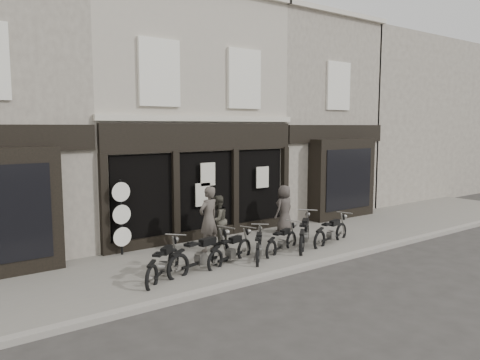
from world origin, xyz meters
TOP-DOWN VIEW (x-y plane):
  - ground_plane at (0.00, 0.00)m, footprint 90.00×90.00m
  - pavement at (0.00, 0.90)m, footprint 30.00×4.20m
  - kerb at (0.00, -1.25)m, footprint 30.00×0.25m
  - central_building at (0.00, 5.95)m, footprint 7.30×6.22m
  - neighbour_right at (6.35, 5.90)m, footprint 5.60×6.73m
  - filler_right at (14.50, 6.00)m, footprint 11.00×6.00m
  - motorcycle_0 at (-3.05, 0.10)m, footprint 1.72×1.56m
  - motorcycle_1 at (-1.98, 0.07)m, footprint 2.25×0.89m
  - motorcycle_2 at (-0.98, 0.15)m, footprint 1.92×0.93m
  - motorcycle_3 at (-0.07, 0.06)m, footprint 1.44×1.57m
  - motorcycle_4 at (0.87, 0.14)m, footprint 1.80×0.94m
  - motorcycle_5 at (1.81, 0.15)m, footprint 1.93×1.70m
  - motorcycle_6 at (2.81, -0.03)m, footprint 2.02×0.79m
  - man_left at (-0.84, 1.48)m, footprint 0.79×0.61m
  - man_centre at (-0.20, 1.95)m, footprint 0.88×0.77m
  - man_right at (2.62, 1.98)m, footprint 0.90×0.68m
  - advert_sign_post at (-3.05, 2.63)m, footprint 0.56×0.36m

SIDE VIEW (x-z plane):
  - ground_plane at x=0.00m, z-range 0.00..0.00m
  - pavement at x=0.00m, z-range 0.00..0.12m
  - kerb at x=0.00m, z-range 0.00..0.13m
  - motorcycle_4 at x=0.87m, z-range -0.09..0.82m
  - motorcycle_3 at x=-0.07m, z-range -0.09..0.82m
  - motorcycle_2 at x=-0.98m, z-range -0.10..0.86m
  - motorcycle_6 at x=2.81m, z-range -0.10..0.88m
  - motorcycle_0 at x=-3.05m, z-range -0.10..0.90m
  - motorcycle_1 at x=-1.98m, z-range -0.11..0.98m
  - motorcycle_5 at x=1.81m, z-range -0.11..1.00m
  - man_centre at x=-0.20m, z-range 0.12..1.67m
  - man_right at x=2.62m, z-range 0.12..1.77m
  - man_left at x=-0.84m, z-range 0.12..2.05m
  - advert_sign_post at x=-3.05m, z-range -0.03..2.27m
  - neighbour_right at x=6.35m, z-range -0.13..8.21m
  - central_building at x=0.00m, z-range -0.09..8.25m
  - filler_right at x=14.50m, z-range 0.00..8.20m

